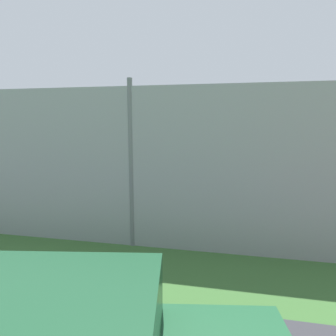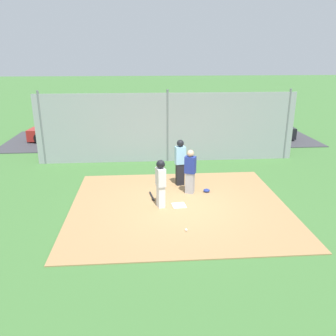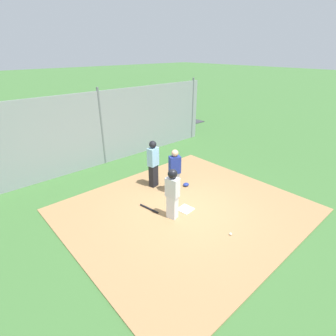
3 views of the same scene
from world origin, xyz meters
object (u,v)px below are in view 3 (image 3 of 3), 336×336
(home_plate, at_px, (185,209))
(catcher_mask, at_px, (186,185))
(umpire, at_px, (153,163))
(parked_car_dark, at_px, (148,115))
(catcher, at_px, (175,171))
(baseball_bat, at_px, (149,209))
(parked_car_green, at_px, (62,133))
(baseball, at_px, (231,234))
(runner, at_px, (172,191))

(home_plate, distance_m, catcher_mask, 1.59)
(umpire, distance_m, parked_car_dark, 9.00)
(catcher, height_order, parked_car_dark, catcher)
(baseball_bat, height_order, catcher_mask, catcher_mask)
(catcher_mask, bearing_deg, umpire, -42.55)
(home_plate, relative_size, parked_car_green, 0.10)
(catcher, distance_m, parked_car_green, 8.00)
(catcher, bearing_deg, catcher_mask, 116.31)
(baseball_bat, bearing_deg, baseball, -169.81)
(catcher, relative_size, parked_car_dark, 0.39)
(catcher_mask, distance_m, parked_car_dark, 9.22)
(umpire, xyz_separation_m, parked_car_dark, (-5.33, -7.24, -0.36))
(catcher_mask, distance_m, parked_car_green, 8.07)
(umpire, relative_size, parked_car_dark, 0.42)
(home_plate, xyz_separation_m, parked_car_dark, (-5.57, -9.17, 0.57))
(baseball_bat, distance_m, parked_car_dark, 10.59)
(catcher, bearing_deg, parked_car_dark, 171.00)
(umpire, relative_size, runner, 1.10)
(home_plate, height_order, umpire, umpire)
(parked_car_dark, bearing_deg, baseball, -115.90)
(catcher_mask, relative_size, parked_car_dark, 0.06)
(baseball_bat, distance_m, baseball, 2.69)
(parked_car_green, bearing_deg, runner, 79.06)
(baseball_bat, relative_size, baseball, 10.33)
(parked_car_dark, bearing_deg, home_plate, -120.24)
(home_plate, xyz_separation_m, baseball_bat, (0.88, -0.79, 0.02))
(baseball_bat, bearing_deg, catcher_mask, -90.53)
(runner, distance_m, parked_car_green, 9.06)
(baseball_bat, relative_size, parked_car_green, 0.17)
(catcher, distance_m, catcher_mask, 1.01)
(catcher, xyz_separation_m, umpire, (0.27, -0.86, 0.10))
(baseball, height_order, parked_car_dark, parked_car_dark)
(home_plate, distance_m, baseball, 1.74)
(umpire, bearing_deg, catcher_mask, 36.21)
(catcher, bearing_deg, runner, -22.55)
(home_plate, height_order, catcher, catcher)
(catcher, height_order, catcher_mask, catcher)
(runner, xyz_separation_m, parked_car_green, (-0.24, -9.05, -0.34))
(baseball_bat, bearing_deg, parked_car_green, -13.11)
(runner, relative_size, catcher_mask, 6.77)
(catcher, distance_m, umpire, 0.91)
(home_plate, bearing_deg, baseball_bat, -41.87)
(catcher, xyz_separation_m, parked_car_dark, (-5.06, -8.10, -0.26))
(umpire, distance_m, runner, 2.14)
(baseball_bat, bearing_deg, catcher, -88.01)
(baseball, relative_size, parked_car_green, 0.02)
(parked_car_dark, height_order, parked_car_green, same)
(catcher, bearing_deg, baseball_bat, -55.49)
(baseball_bat, bearing_deg, parked_car_dark, -47.10)
(home_plate, distance_m, runner, 1.10)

